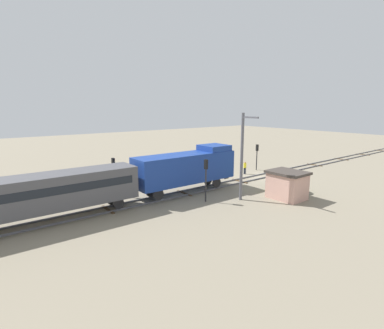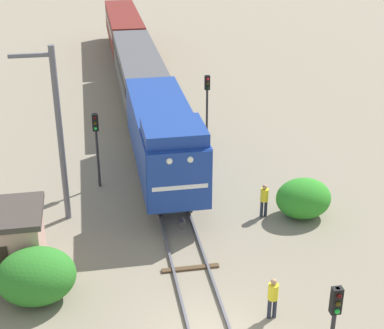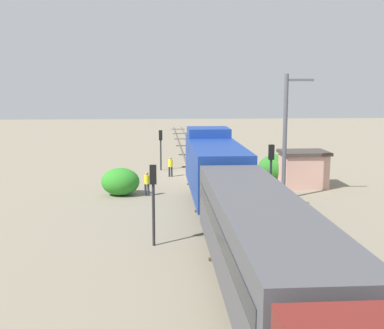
{
  "view_description": "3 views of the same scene",
  "coord_description": "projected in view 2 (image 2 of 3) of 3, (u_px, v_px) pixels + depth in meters",
  "views": [
    {
      "loc": [
        -24.15,
        30.02,
        8.91
      ],
      "look_at": [
        0.99,
        10.62,
        2.7
      ],
      "focal_mm": 28.0,
      "sensor_mm": 36.0,
      "label": 1
    },
    {
      "loc": [
        -3.49,
        -15.69,
        14.22
      ],
      "look_at": [
        1.29,
        10.93,
        1.53
      ],
      "focal_mm": 55.0,
      "sensor_mm": 36.0,
      "label": 2
    },
    {
      "loc": [
        3.26,
        40.54,
        7.45
      ],
      "look_at": [
        1.28,
        11.03,
        2.69
      ],
      "focal_mm": 45.0,
      "sensor_mm": 36.0,
      "label": 3
    }
  ],
  "objects": [
    {
      "name": "passenger_car_leading",
      "position": [
        139.0,
        69.0,
        42.11
      ],
      "size": [
        2.84,
        14.0,
        3.66
      ],
      "color": "#4C4C51",
      "rests_on": "railway_track"
    },
    {
      "name": "worker_by_signal",
      "position": [
        264.0,
        198.0,
        27.77
      ],
      "size": [
        0.38,
        0.38,
        1.7
      ],
      "rotation": [
        0.0,
        0.0,
        4.56
      ],
      "color": "#262B38",
      "rests_on": "ground"
    },
    {
      "name": "passenger_car_trailing",
      "position": [
        124.0,
        27.0,
        55.11
      ],
      "size": [
        2.84,
        14.0,
        3.66
      ],
      "color": "maroon",
      "rests_on": "railway_track"
    },
    {
      "name": "traffic_signal_near",
      "position": [
        334.0,
        318.0,
        17.66
      ],
      "size": [
        0.32,
        0.34,
        3.63
      ],
      "color": "#262628",
      "rests_on": "ground"
    },
    {
      "name": "worker_near_track",
      "position": [
        273.0,
        295.0,
        21.11
      ],
      "size": [
        0.38,
        0.38,
        1.7
      ],
      "rotation": [
        0.0,
        0.0,
        3.62
      ],
      "color": "#262B38",
      "rests_on": "ground"
    },
    {
      "name": "traffic_signal_mid",
      "position": [
        96.0,
        137.0,
        29.85
      ],
      "size": [
        0.32,
        0.34,
        4.06
      ],
      "color": "#262628",
      "rests_on": "ground"
    },
    {
      "name": "bush_near",
      "position": [
        36.0,
        276.0,
        22.0
      ],
      "size": [
        2.98,
        2.44,
        2.17
      ],
      "primitive_type": "ellipsoid",
      "color": "#2C7A26",
      "rests_on": "ground"
    },
    {
      "name": "catenary_mast",
      "position": [
        58.0,
        132.0,
        26.2
      ],
      "size": [
        1.94,
        0.28,
        8.32
      ],
      "color": "#595960",
      "rests_on": "ground"
    },
    {
      "name": "bush_mid",
      "position": [
        303.0,
        198.0,
        27.8
      ],
      "size": [
        2.65,
        2.16,
        1.92
      ],
      "primitive_type": "ellipsoid",
      "color": "#2E8A26",
      "rests_on": "ground"
    },
    {
      "name": "locomotive",
      "position": [
        164.0,
        136.0,
        30.12
      ],
      "size": [
        2.9,
        11.6,
        4.6
      ],
      "color": "navy",
      "rests_on": "railway_track"
    },
    {
      "name": "traffic_signal_far",
      "position": [
        207.0,
        94.0,
        36.45
      ],
      "size": [
        0.32,
        0.34,
        3.88
      ],
      "color": "#262628",
      "rests_on": "ground"
    },
    {
      "name": "relay_hut",
      "position": [
        1.0,
        241.0,
        23.66
      ],
      "size": [
        3.5,
        2.9,
        2.74
      ],
      "color": "#D19E8C",
      "rests_on": "ground"
    }
  ]
}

